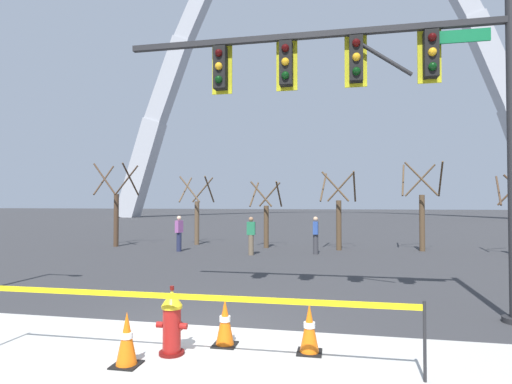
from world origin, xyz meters
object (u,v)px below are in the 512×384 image
(fire_hydrant, at_px, (172,322))
(monument_arch, at_px, (318,56))
(traffic_signal_gantry, at_px, (378,90))
(pedestrian_standing_center, at_px, (179,233))
(pedestrian_walking_right, at_px, (316,235))
(traffic_cone_by_hydrant, at_px, (225,322))
(traffic_cone_curb_edge, at_px, (309,329))
(traffic_cone_mid_sidewalk, at_px, (127,339))
(pedestrian_walking_left, at_px, (251,235))

(fire_hydrant, relative_size, monument_arch, 0.02)
(traffic_signal_gantry, bearing_deg, fire_hydrant, -139.76)
(traffic_signal_gantry, distance_m, pedestrian_standing_center, 12.41)
(pedestrian_standing_center, bearing_deg, pedestrian_walking_right, 1.64)
(traffic_cone_by_hydrant, distance_m, traffic_cone_curb_edge, 1.29)
(traffic_cone_by_hydrant, bearing_deg, pedestrian_standing_center, 115.07)
(traffic_cone_curb_edge, bearing_deg, monument_arch, 92.21)
(pedestrian_walking_right, bearing_deg, traffic_cone_mid_sidewalk, -98.76)
(monument_arch, bearing_deg, pedestrian_walking_left, -91.84)
(traffic_signal_gantry, relative_size, pedestrian_standing_center, 4.92)
(traffic_cone_by_hydrant, height_order, pedestrian_standing_center, pedestrian_standing_center)
(fire_hydrant, distance_m, traffic_cone_curb_edge, 2.00)
(fire_hydrant, bearing_deg, traffic_cone_curb_edge, 12.30)
(traffic_signal_gantry, height_order, pedestrian_standing_center, traffic_signal_gantry)
(traffic_cone_mid_sidewalk, xyz_separation_m, pedestrian_walking_left, (-0.72, 11.60, 0.46))
(fire_hydrant, relative_size, traffic_cone_curb_edge, 1.36)
(monument_arch, height_order, pedestrian_standing_center, monument_arch)
(traffic_cone_by_hydrant, height_order, traffic_signal_gantry, traffic_signal_gantry)
(traffic_signal_gantry, distance_m, pedestrian_walking_left, 10.11)
(traffic_cone_by_hydrant, distance_m, monument_arch, 53.24)
(traffic_cone_mid_sidewalk, height_order, pedestrian_standing_center, pedestrian_standing_center)
(traffic_signal_gantry, bearing_deg, pedestrian_walking_left, 117.20)
(traffic_cone_curb_edge, xyz_separation_m, monument_arch, (-1.89, 48.80, 21.43))
(fire_hydrant, height_order, traffic_cone_curb_edge, fire_hydrant)
(traffic_cone_mid_sidewalk, xyz_separation_m, pedestrian_walking_right, (1.91, 12.37, 0.46))
(traffic_cone_by_hydrant, height_order, pedestrian_walking_left, pedestrian_walking_left)
(traffic_cone_curb_edge, height_order, traffic_signal_gantry, traffic_signal_gantry)
(traffic_signal_gantry, relative_size, pedestrian_walking_left, 4.92)
(pedestrian_walking_left, bearing_deg, monument_arch, 88.16)
(traffic_signal_gantry, xyz_separation_m, pedestrian_walking_left, (-4.32, 8.41, -3.59))
(traffic_cone_curb_edge, bearing_deg, traffic_cone_by_hydrant, 177.17)
(fire_hydrant, relative_size, traffic_cone_by_hydrant, 1.36)
(traffic_signal_gantry, xyz_separation_m, pedestrian_standing_center, (-7.74, 9.01, -3.59))
(pedestrian_standing_center, distance_m, pedestrian_walking_right, 6.06)
(fire_hydrant, xyz_separation_m, pedestrian_walking_right, (1.48, 11.86, 0.35))
(traffic_cone_by_hydrant, relative_size, traffic_cone_mid_sidewalk, 1.00)
(pedestrian_walking_left, bearing_deg, pedestrian_walking_right, 16.46)
(fire_hydrant, height_order, pedestrian_walking_left, pedestrian_walking_left)
(traffic_cone_by_hydrant, bearing_deg, traffic_signal_gantry, 41.14)
(traffic_signal_gantry, relative_size, pedestrian_walking_right, 4.92)
(traffic_cone_by_hydrant, distance_m, pedestrian_walking_right, 11.41)
(fire_hydrant, height_order, pedestrian_walking_right, pedestrian_walking_right)
(fire_hydrant, relative_size, traffic_signal_gantry, 0.13)
(fire_hydrant, xyz_separation_m, pedestrian_standing_center, (-4.58, 11.69, 0.35))
(fire_hydrant, distance_m, pedestrian_walking_right, 11.96)
(traffic_cone_mid_sidewalk, distance_m, pedestrian_walking_right, 12.53)
(pedestrian_standing_center, bearing_deg, pedestrian_walking_left, -10.02)
(traffic_cone_by_hydrant, distance_m, traffic_cone_mid_sidewalk, 1.48)
(fire_hydrant, bearing_deg, pedestrian_walking_left, 95.96)
(traffic_cone_mid_sidewalk, bearing_deg, traffic_signal_gantry, 41.58)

